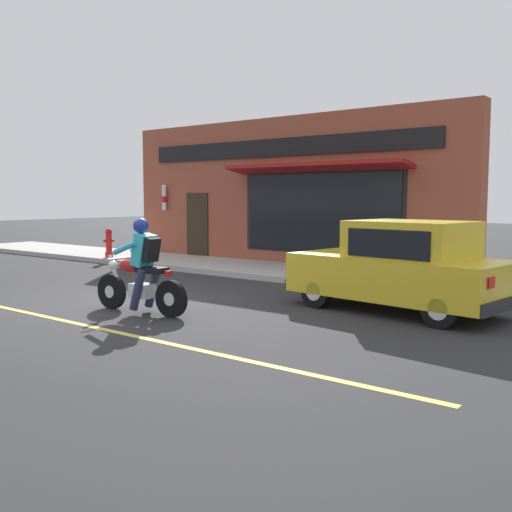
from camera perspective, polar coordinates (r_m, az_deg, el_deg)
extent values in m
plane|color=#2B2B2D|center=(11.56, -11.88, -4.29)|extent=(80.00, 80.00, 0.00)
cube|color=#ADAAA3|center=(17.16, -5.22, -0.75)|extent=(2.60, 22.00, 0.14)
cube|color=brown|center=(17.15, 2.53, 6.05)|extent=(0.50, 11.30, 4.20)
cube|color=black|center=(16.13, 6.03, 4.10)|extent=(0.04, 4.74, 2.10)
cube|color=black|center=(16.15, 6.05, 4.11)|extent=(0.02, 4.97, 2.20)
cube|color=#2D2319|center=(18.96, -5.60, 2.81)|extent=(0.04, 0.90, 2.10)
cube|color=maroon|center=(15.87, 5.42, 8.42)|extent=(0.81, 5.42, 0.24)
cube|color=black|center=(16.98, 1.98, 10.29)|extent=(0.06, 9.60, 0.50)
cylinder|color=white|center=(19.89, -8.73, 5.35)|extent=(0.14, 0.14, 0.70)
cylinder|color=red|center=(19.89, -8.73, 5.35)|extent=(0.15, 0.15, 0.20)
sphere|color=silver|center=(19.90, -8.74, 6.51)|extent=(0.16, 0.16, 0.16)
cylinder|color=black|center=(10.87, -13.58, -3.30)|extent=(0.15, 0.63, 0.62)
cylinder|color=silver|center=(10.87, -13.58, -3.30)|extent=(0.14, 0.23, 0.22)
cylinder|color=black|center=(9.89, -8.08, -4.06)|extent=(0.15, 0.63, 0.62)
cylinder|color=silver|center=(9.89, -8.08, -4.06)|extent=(0.14, 0.23, 0.22)
cube|color=silver|center=(10.32, -10.77, -3.26)|extent=(0.31, 0.42, 0.24)
ellipsoid|color=#B21919|center=(10.44, -11.79, -0.90)|extent=(0.34, 0.54, 0.24)
cube|color=black|center=(10.11, -9.88, -1.31)|extent=(0.30, 0.58, 0.10)
cylinder|color=silver|center=(10.75, -13.26, -1.69)|extent=(0.10, 0.33, 0.68)
cylinder|color=silver|center=(10.63, -12.85, -0.24)|extent=(0.56, 0.08, 0.04)
sphere|color=silver|center=(10.77, -13.46, -0.82)|extent=(0.16, 0.16, 0.16)
cylinder|color=silver|center=(10.18, -8.52, -3.91)|extent=(0.12, 0.55, 0.08)
cube|color=red|center=(9.86, -8.33, -1.63)|extent=(0.12, 0.07, 0.08)
cylinder|color=#282D4C|center=(10.14, -11.21, -3.20)|extent=(0.17, 0.36, 0.71)
cylinder|color=#282D4C|center=(10.39, -9.80, -2.96)|extent=(0.17, 0.36, 0.71)
cube|color=#33B2D1|center=(10.20, -10.64, 0.55)|extent=(0.36, 0.35, 0.57)
cylinder|color=#33B2D1|center=(10.23, -12.39, 0.75)|extent=(0.13, 0.52, 0.26)
cylinder|color=#33B2D1|center=(10.51, -10.81, 0.91)|extent=(0.13, 0.52, 0.26)
sphere|color=navy|center=(10.22, -10.92, 2.86)|extent=(0.26, 0.26, 0.26)
cube|color=black|center=(10.09, -10.00, 0.62)|extent=(0.30, 0.26, 0.42)
cylinder|color=black|center=(10.74, 5.79, -3.33)|extent=(0.25, 0.62, 0.60)
cylinder|color=silver|center=(10.74, 5.79, -3.33)|extent=(0.24, 0.35, 0.33)
cylinder|color=black|center=(11.87, 10.22, -2.53)|extent=(0.25, 0.62, 0.60)
cylinder|color=silver|center=(11.87, 10.22, -2.53)|extent=(0.24, 0.35, 0.33)
cylinder|color=black|center=(9.42, 17.16, -4.81)|extent=(0.25, 0.62, 0.60)
cylinder|color=silver|center=(9.42, 17.16, -4.81)|extent=(0.24, 0.35, 0.33)
cylinder|color=black|center=(10.70, 20.82, -3.70)|extent=(0.25, 0.62, 0.60)
cylinder|color=silver|center=(10.70, 20.82, -3.70)|extent=(0.24, 0.35, 0.33)
cube|color=gold|center=(10.58, 13.32, -1.94)|extent=(2.07, 3.87, 0.70)
cube|color=gold|center=(10.39, 14.57, 1.44)|extent=(1.66, 2.06, 0.66)
cube|color=black|center=(10.86, 10.62, 1.43)|extent=(1.36, 0.50, 0.51)
cube|color=black|center=(9.78, 12.39, 1.12)|extent=(0.21, 1.51, 0.46)
cube|color=black|center=(11.02, 16.50, 1.51)|extent=(0.21, 1.51, 0.46)
cube|color=silver|center=(11.27, 3.91, -0.74)|extent=(0.24, 0.07, 0.14)
cube|color=red|center=(9.26, 21.46, -2.37)|extent=(0.20, 0.06, 0.16)
cube|color=silver|center=(12.05, 7.11, -0.36)|extent=(0.24, 0.07, 0.14)
cube|color=#28282B|center=(11.68, 5.66, -2.36)|extent=(1.61, 0.31, 0.20)
cube|color=#28282B|center=(9.79, 22.43, -4.30)|extent=(1.61, 0.31, 0.20)
cube|color=black|center=(13.23, 15.98, -2.44)|extent=(0.36, 0.36, 0.04)
cone|color=orange|center=(13.19, 16.02, -1.15)|extent=(0.28, 0.28, 0.56)
cylinder|color=white|center=(13.19, 16.02, -1.07)|extent=(0.20, 0.20, 0.08)
cylinder|color=red|center=(18.86, -13.81, 0.14)|extent=(0.24, 0.24, 0.16)
cylinder|color=red|center=(18.83, -13.84, 1.26)|extent=(0.18, 0.18, 0.58)
sphere|color=red|center=(18.81, -13.86, 2.26)|extent=(0.20, 0.20, 0.20)
cylinder|color=red|center=(18.75, -14.15, 1.38)|extent=(0.10, 0.08, 0.08)
cylinder|color=red|center=(18.91, -13.53, 1.43)|extent=(0.10, 0.08, 0.08)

